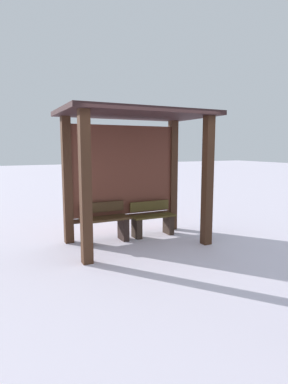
# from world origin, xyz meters

# --- Properties ---
(ground_plane) EXTENTS (60.00, 60.00, 0.00)m
(ground_plane) POSITION_xyz_m (0.00, 0.00, 0.00)
(ground_plane) COLOR white
(bus_shelter) EXTENTS (2.81, 1.71, 2.53)m
(bus_shelter) POSITION_xyz_m (0.00, 0.21, 1.79)
(bus_shelter) COLOR #3F2517
(bus_shelter) RESTS_ON ground
(bench_left_inside) EXTENTS (0.96, 0.41, 0.78)m
(bench_left_inside) POSITION_xyz_m (-0.53, 0.36, 0.35)
(bench_left_inside) COLOR #412D18
(bench_left_inside) RESTS_ON ground
(bench_center_inside) EXTENTS (0.96, 0.35, 0.72)m
(bench_center_inside) POSITION_xyz_m (0.53, 0.36, 0.32)
(bench_center_inside) COLOR #4A3D19
(bench_center_inside) RESTS_ON ground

